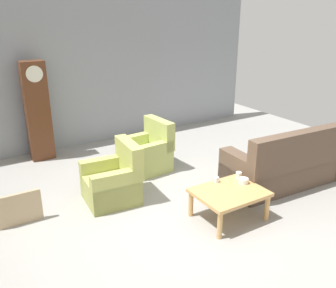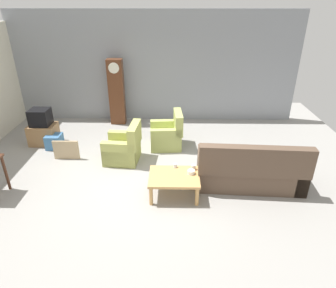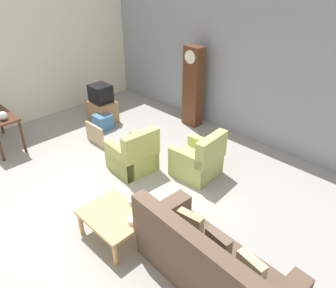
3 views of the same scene
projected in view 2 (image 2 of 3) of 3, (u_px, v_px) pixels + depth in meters
The scene contains 14 objects.
ground_plane at pixel (147, 180), 6.27m from camera, with size 10.40×10.40×0.00m, color #999691.
garage_door_wall at pixel (155, 67), 8.78m from camera, with size 8.40×0.16×3.20m, color gray.
couch_floral at pixel (250, 171), 5.93m from camera, with size 2.15×1.00×1.04m.
armchair_olive_near at pixel (124, 149), 6.91m from camera, with size 0.85×0.82×0.92m.
armchair_olive_far at pixel (167, 135), 7.57m from camera, with size 0.85×0.82×0.92m.
coffee_table_wood at pixel (174, 178), 5.66m from camera, with size 0.96×0.76×0.43m.
grandfather_clock at pixel (117, 92), 8.70m from camera, with size 0.44×0.30×1.92m.
tv_stand_cabinet at pixel (44, 134), 7.73m from camera, with size 0.68×0.52×0.53m, color #997047.
tv_crt at pixel (40, 117), 7.52m from camera, with size 0.48×0.44×0.42m, color black.
framed_picture_leaning at pixel (66, 150), 7.00m from camera, with size 0.60×0.05×0.47m, color tan.
storage_box_blue at pixel (54, 141), 7.54m from camera, with size 0.37×0.39×0.36m, color teal.
cup_white_porcelain at pixel (193, 167), 5.82m from camera, with size 0.09×0.09×0.10m, color white.
cup_blue_rimmed at pixel (175, 166), 5.89m from camera, with size 0.07×0.07×0.08m, color silver.
bowl_white_stacked at pixel (191, 172), 5.68m from camera, with size 0.14×0.14×0.08m, color white.
Camera 2 is at (0.55, -5.26, 3.48)m, focal length 31.69 mm.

